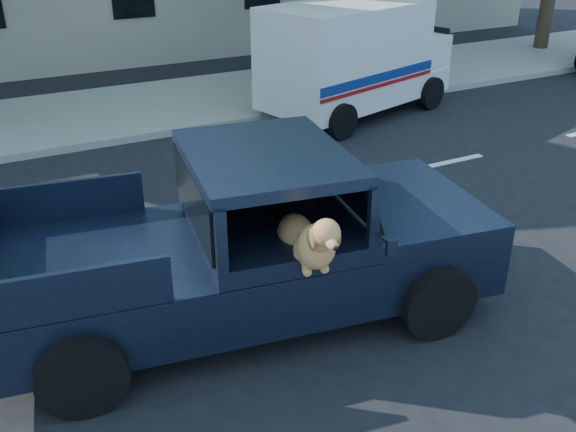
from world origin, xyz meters
name	(u,v)px	position (x,y,z in m)	size (l,w,h in m)	color
ground	(374,313)	(0.00, 0.00, 0.00)	(120.00, 120.00, 0.00)	black
far_sidewalk	(149,107)	(0.00, 9.20, 0.07)	(60.00, 4.00, 0.15)	gray
lane_stripes	(358,182)	(2.00, 3.40, 0.01)	(21.60, 0.14, 0.01)	silver
pickup_truck	(238,264)	(-1.41, 0.74, 0.68)	(5.86, 3.27, 2.00)	black
mail_truck	(353,67)	(4.07, 6.85, 1.07)	(4.85, 3.27, 2.45)	silver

